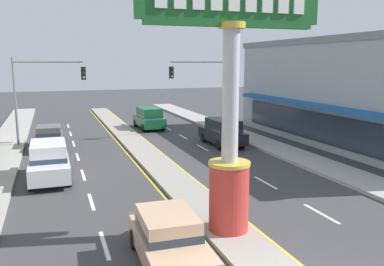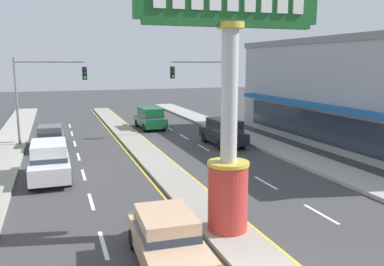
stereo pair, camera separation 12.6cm
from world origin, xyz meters
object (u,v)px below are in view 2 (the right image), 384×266
traffic_light_right_side (207,83)px  suv_far_right_lane (49,161)px  storefront_right (357,92)px  suv_near_right_lane (223,132)px  sedan_far_left_oncoming (167,238)px  traffic_light_left_side (43,86)px  district_sign (229,119)px  sedan_near_left_lane (50,137)px  suv_mid_left_lane (150,118)px

traffic_light_right_side → suv_far_right_lane: bearing=-142.4°
storefront_right → suv_near_right_lane: storefront_right is taller
suv_near_right_lane → sedan_far_left_oncoming: (-8.41, -15.36, -0.20)m
traffic_light_left_side → suv_near_right_lane: bearing=-18.7°
district_sign → suv_near_right_lane: bearing=67.3°
traffic_light_right_side → sedan_near_left_lane: bearing=-174.7°
suv_near_right_lane → traffic_light_right_side: bearing=86.1°
storefront_right → sedan_far_left_oncoming: storefront_right is taller
suv_near_right_lane → sedan_far_left_oncoming: suv_near_right_lane is taller
district_sign → storefront_right: district_sign is taller
traffic_light_right_side → suv_mid_left_lane: traffic_light_right_side is taller
storefront_right → sedan_far_left_oncoming: 22.15m
suv_near_right_lane → suv_far_right_lane: size_ratio=1.00×
traffic_light_right_side → suv_far_right_lane: (-12.00, -9.24, -3.26)m
suv_far_right_lane → district_sign: bearing=-56.8°
traffic_light_right_side → sedan_near_left_lane: size_ratio=1.42×
traffic_light_left_side → suv_far_right_lane: traffic_light_left_side is taller
sedan_near_left_lane → traffic_light_left_side: bearing=106.5°
district_sign → traffic_light_left_side: 19.06m
sedan_far_left_oncoming → district_sign: bearing=28.3°
district_sign → sedan_near_left_lane: district_sign is taller
traffic_light_left_side → sedan_near_left_lane: (0.29, -0.97, -3.46)m
district_sign → sedan_near_left_lane: (-5.86, 17.07, -3.25)m
traffic_light_right_side → suv_near_right_lane: 5.32m
district_sign → sedan_near_left_lane: bearing=108.9°
traffic_light_left_side → suv_near_right_lane: size_ratio=1.34×
traffic_light_right_side → sedan_near_left_lane: (-12.00, -1.10, -3.46)m
traffic_light_right_side → traffic_light_left_side: bearing=-179.4°
district_sign → suv_far_right_lane: (-5.86, 8.94, -3.05)m
suv_far_right_lane → sedan_near_left_lane: bearing=90.0°
sedan_near_left_lane → sedan_far_left_oncoming: bearing=-79.9°
suv_near_right_lane → suv_mid_left_lane: bearing=110.5°
storefront_right → traffic_light_left_side: 22.33m
storefront_right → traffic_light_left_side: size_ratio=3.55×
traffic_light_right_side → district_sign: bearing=-108.7°
storefront_right → suv_near_right_lane: bearing=165.2°
district_sign → traffic_light_left_side: district_sign is taller
suv_near_right_lane → sedan_near_left_lane: suv_near_right_lane is taller
traffic_light_left_side → traffic_light_right_side: same height
district_sign → suv_mid_left_lane: 23.13m
storefront_right → suv_near_right_lane: (-9.35, 2.47, -2.81)m
storefront_right → sedan_far_left_oncoming: (-17.76, -12.89, -3.01)m
traffic_light_left_side → sedan_near_left_lane: 3.60m
sedan_near_left_lane → suv_mid_left_lane: (8.42, 5.72, 0.20)m
traffic_light_left_side → sedan_near_left_lane: size_ratio=1.42×
suv_far_right_lane → suv_near_right_lane: bearing=23.3°
storefront_right → suv_far_right_lane: 21.41m
district_sign → suv_far_right_lane: district_sign is taller
district_sign → storefront_right: size_ratio=0.39×
district_sign → suv_far_right_lane: size_ratio=1.86×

